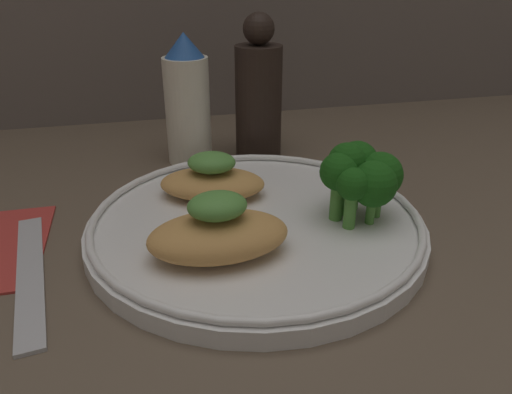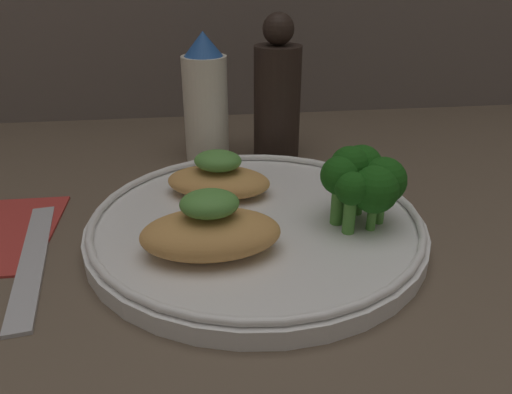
{
  "view_description": "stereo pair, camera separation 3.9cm",
  "coord_description": "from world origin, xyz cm",
  "px_view_note": "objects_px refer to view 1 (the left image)",
  "views": [
    {
      "loc": [
        -8.32,
        -34.51,
        20.69
      ],
      "look_at": [
        0.0,
        0.0,
        3.4
      ],
      "focal_mm": 35.0,
      "sensor_mm": 36.0,
      "label": 1
    },
    {
      "loc": [
        -4.45,
        -35.22,
        20.69
      ],
      "look_at": [
        0.0,
        0.0,
        3.4
      ],
      "focal_mm": 35.0,
      "sensor_mm": 36.0,
      "label": 2
    }
  ],
  "objects_px": {
    "plate": "(256,224)",
    "pepper_grinder": "(259,95)",
    "sauce_bottle": "(187,102)",
    "broccoli_bunch": "(361,175)"
  },
  "relations": [
    {
      "from": "plate",
      "to": "broccoli_bunch",
      "type": "bearing_deg",
      "value": -10.78
    },
    {
      "from": "plate",
      "to": "broccoli_bunch",
      "type": "xyz_separation_m",
      "value": [
        0.08,
        -0.02,
        0.04
      ]
    },
    {
      "from": "plate",
      "to": "pepper_grinder",
      "type": "relative_size",
      "value": 1.75
    },
    {
      "from": "plate",
      "to": "broccoli_bunch",
      "type": "distance_m",
      "value": 0.09
    },
    {
      "from": "broccoli_bunch",
      "to": "sauce_bottle",
      "type": "xyz_separation_m",
      "value": [
        -0.11,
        0.19,
        0.01
      ]
    },
    {
      "from": "plate",
      "to": "pepper_grinder",
      "type": "bearing_deg",
      "value": 75.56
    },
    {
      "from": "plate",
      "to": "sauce_bottle",
      "type": "distance_m",
      "value": 0.19
    },
    {
      "from": "broccoli_bunch",
      "to": "pepper_grinder",
      "type": "relative_size",
      "value": 0.43
    },
    {
      "from": "pepper_grinder",
      "to": "sauce_bottle",
      "type": "bearing_deg",
      "value": 180.0
    },
    {
      "from": "plate",
      "to": "sauce_bottle",
      "type": "xyz_separation_m",
      "value": [
        -0.03,
        0.18,
        0.06
      ]
    }
  ]
}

